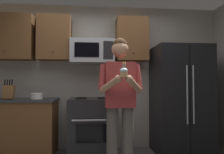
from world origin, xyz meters
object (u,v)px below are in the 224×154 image
microwave (92,52)px  refrigerator (180,99)px  person (120,97)px  cupcake (124,72)px  oven_range (92,126)px  knife_block (9,92)px  bowl_large_white (36,96)px

microwave → refrigerator: 1.72m
person → refrigerator: bearing=34.7°
refrigerator → cupcake: 1.65m
oven_range → refrigerator: bearing=-1.5°
refrigerator → cupcake: refrigerator is taller
oven_range → microwave: microwave is taller
microwave → knife_block: (-1.32, -0.15, -0.69)m
oven_range → cupcake: bearing=-72.8°
refrigerator → cupcake: bearing=-135.5°
microwave → knife_block: microwave is taller
knife_block → person: (1.68, -0.80, -0.04)m
knife_block → microwave: bearing=6.4°
knife_block → bowl_large_white: bearing=6.0°
person → knife_block: bearing=154.5°
person → cupcake: 0.44m
bowl_large_white → person: size_ratio=0.11×
microwave → bowl_large_white: (-0.90, -0.10, -0.75)m
oven_range → microwave: size_ratio=1.26×
bowl_large_white → cupcake: 1.76m
knife_block → cupcake: size_ratio=1.84×
microwave → knife_block: size_ratio=2.31×
bowl_large_white → knife_block: bearing=-174.0°
person → cupcake: size_ratio=10.13×
microwave → cupcake: 1.40m
knife_block → bowl_large_white: size_ratio=1.60×
microwave → refrigerator: (1.50, -0.16, -0.82)m
knife_block → cupcake: 2.04m
microwave → refrigerator: bearing=-6.0°
refrigerator → person: refrigerator is taller
refrigerator → knife_block: (-2.82, 0.01, 0.13)m
oven_range → microwave: (0.00, 0.12, 1.26)m
person → microwave: bearing=110.7°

